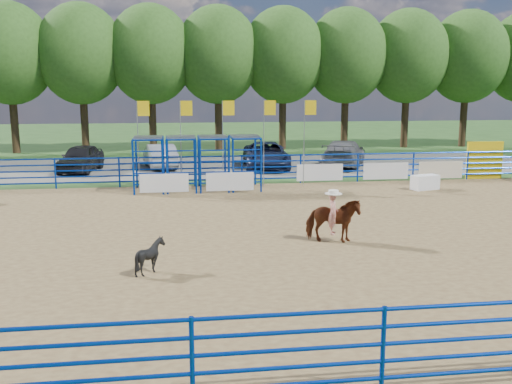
# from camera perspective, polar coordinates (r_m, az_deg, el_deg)

# --- Properties ---
(ground) EXTENTS (120.00, 120.00, 0.00)m
(ground) POSITION_cam_1_polar(r_m,az_deg,el_deg) (18.95, 1.97, -4.38)
(ground) COLOR #305622
(ground) RESTS_ON ground
(arena_dirt) EXTENTS (30.00, 20.00, 0.02)m
(arena_dirt) POSITION_cam_1_polar(r_m,az_deg,el_deg) (18.95, 1.97, -4.35)
(arena_dirt) COLOR olive
(arena_dirt) RESTS_ON ground
(gravel_strip) EXTENTS (40.00, 10.00, 0.01)m
(gravel_strip) POSITION_cam_1_polar(r_m,az_deg,el_deg) (35.52, -2.68, 2.65)
(gravel_strip) COLOR slate
(gravel_strip) RESTS_ON ground
(announcer_table) EXTENTS (1.41, 0.93, 0.69)m
(announcer_table) POSITION_cam_1_polar(r_m,az_deg,el_deg) (28.34, 16.55, 0.94)
(announcer_table) COLOR white
(announcer_table) RESTS_ON arena_dirt
(horse_and_rider) EXTENTS (1.83, 1.17, 2.33)m
(horse_and_rider) POSITION_cam_1_polar(r_m,az_deg,el_deg) (18.04, 7.69, -2.48)
(horse_and_rider) COLOR #662D14
(horse_and_rider) RESTS_ON arena_dirt
(calf) EXTENTS (0.90, 0.81, 0.93)m
(calf) POSITION_cam_1_polar(r_m,az_deg,el_deg) (15.32, -10.53, -6.31)
(calf) COLOR black
(calf) RESTS_ON arena_dirt
(car_a) EXTENTS (2.47, 4.75, 1.54)m
(car_a) POSITION_cam_1_polar(r_m,az_deg,el_deg) (34.52, -17.13, 3.26)
(car_a) COLOR black
(car_a) RESTS_ON gravel_strip
(car_b) EXTENTS (2.30, 4.60, 1.45)m
(car_b) POSITION_cam_1_polar(r_m,az_deg,el_deg) (35.00, -9.58, 3.60)
(car_b) COLOR gray
(car_b) RESTS_ON gravel_strip
(car_c) EXTENTS (2.95, 5.73, 1.55)m
(car_c) POSITION_cam_1_polar(r_m,az_deg,el_deg) (34.34, 1.01, 3.69)
(car_c) COLOR #161C37
(car_c) RESTS_ON gravel_strip
(car_d) EXTENTS (4.26, 6.00, 1.61)m
(car_d) POSITION_cam_1_polar(r_m,az_deg,el_deg) (35.47, 8.77, 3.85)
(car_d) COLOR slate
(car_d) RESTS_ON gravel_strip
(perimeter_fence) EXTENTS (30.10, 20.10, 1.50)m
(perimeter_fence) POSITION_cam_1_polar(r_m,az_deg,el_deg) (18.77, 1.98, -2.17)
(perimeter_fence) COLOR #072FA2
(perimeter_fence) RESTS_ON ground
(chute_assembly) EXTENTS (19.32, 2.41, 4.20)m
(chute_assembly) POSITION_cam_1_polar(r_m,az_deg,el_deg) (27.15, -5.15, 2.84)
(chute_assembly) COLOR #072FA2
(chute_assembly) RESTS_ON ground
(treeline) EXTENTS (56.40, 6.40, 11.24)m
(treeline) POSITION_cam_1_polar(r_m,az_deg,el_deg) (44.23, -3.85, 13.96)
(treeline) COLOR #3F2B19
(treeline) RESTS_ON ground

